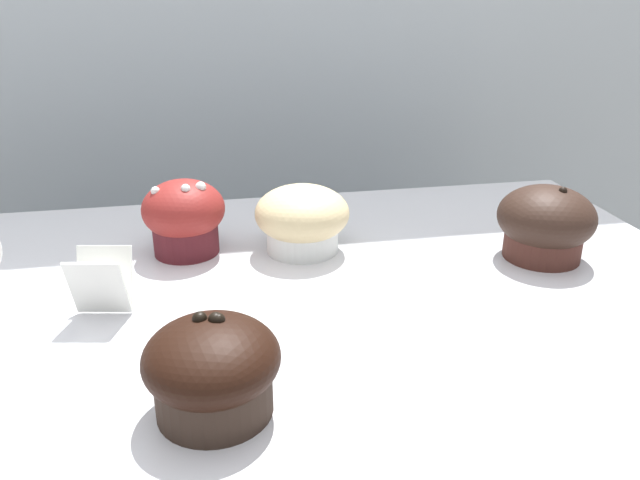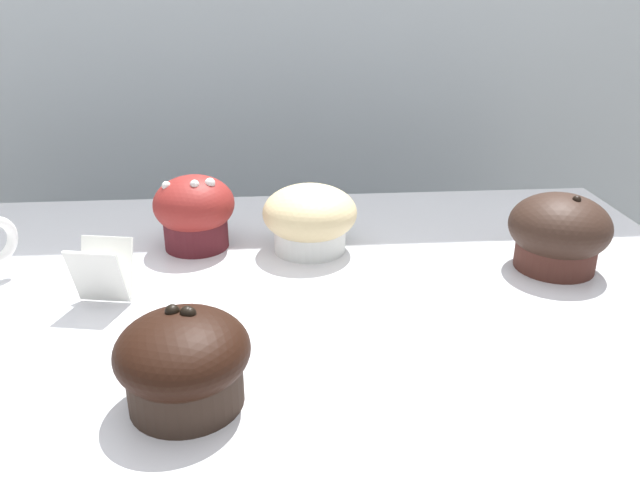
{
  "view_description": "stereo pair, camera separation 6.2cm",
  "coord_description": "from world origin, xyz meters",
  "px_view_note": "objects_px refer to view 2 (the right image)",
  "views": [
    {
      "loc": [
        -0.02,
        -0.51,
        1.17
      ],
      "look_at": [
        0.09,
        0.05,
        0.93
      ],
      "focal_mm": 35.0,
      "sensor_mm": 36.0,
      "label": 1
    },
    {
      "loc": [
        0.04,
        -0.52,
        1.17
      ],
      "look_at": [
        0.09,
        0.05,
        0.93
      ],
      "focal_mm": 35.0,
      "sensor_mm": 36.0,
      "label": 2
    }
  ],
  "objects_px": {
    "muffin_back_left": "(195,211)",
    "muffin_back_right": "(310,218)",
    "muffin_front_left": "(559,233)",
    "muffin_front_center": "(184,361)"
  },
  "relations": [
    {
      "from": "muffin_back_left",
      "to": "muffin_back_right",
      "type": "relative_size",
      "value": 0.86
    },
    {
      "from": "muffin_back_left",
      "to": "muffin_front_left",
      "type": "xyz_separation_m",
      "value": [
        0.39,
        -0.09,
        -0.0
      ]
    },
    {
      "from": "muffin_back_left",
      "to": "muffin_front_left",
      "type": "relative_size",
      "value": 0.87
    },
    {
      "from": "muffin_back_right",
      "to": "muffin_front_left",
      "type": "bearing_deg",
      "value": -14.95
    },
    {
      "from": "muffin_front_center",
      "to": "muffin_front_left",
      "type": "relative_size",
      "value": 0.93
    },
    {
      "from": "muffin_front_center",
      "to": "muffin_back_left",
      "type": "relative_size",
      "value": 1.06
    },
    {
      "from": "muffin_back_right",
      "to": "muffin_back_left",
      "type": "bearing_deg",
      "value": 171.89
    },
    {
      "from": "muffin_back_right",
      "to": "muffin_front_left",
      "type": "distance_m",
      "value": 0.27
    },
    {
      "from": "muffin_back_left",
      "to": "muffin_front_left",
      "type": "height_order",
      "value": "muffin_back_left"
    },
    {
      "from": "muffin_front_left",
      "to": "muffin_back_left",
      "type": "bearing_deg",
      "value": 167.3
    }
  ]
}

